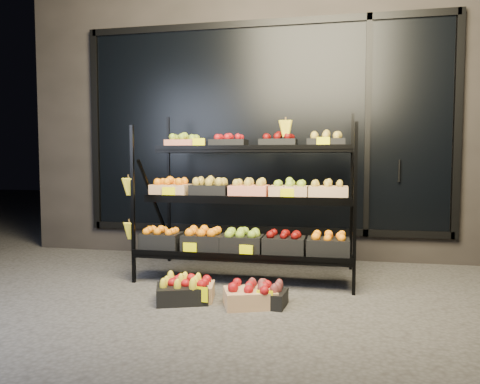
% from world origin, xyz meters
% --- Properties ---
extents(ground, '(24.00, 24.00, 0.00)m').
position_xyz_m(ground, '(0.00, 0.00, 0.00)').
color(ground, '#514F4C').
rests_on(ground, ground).
extents(building, '(6.00, 2.08, 3.50)m').
position_xyz_m(building, '(0.00, 2.59, 1.75)').
color(building, '#2D2826').
rests_on(building, ground).
extents(display_rack, '(2.18, 1.02, 1.69)m').
position_xyz_m(display_rack, '(-0.01, 0.60, 0.79)').
color(display_rack, black).
rests_on(display_rack, ground).
extents(tag_floor_a, '(0.13, 0.01, 0.12)m').
position_xyz_m(tag_floor_a, '(-0.19, -0.40, 0.06)').
color(tag_floor_a, '#F2F200').
rests_on(tag_floor_a, ground).
extents(tag_floor_b, '(0.13, 0.01, 0.12)m').
position_xyz_m(tag_floor_b, '(0.33, -0.40, 0.06)').
color(tag_floor_b, '#F2F200').
rests_on(tag_floor_b, ground).
extents(floor_crate_left, '(0.43, 0.35, 0.20)m').
position_xyz_m(floor_crate_left, '(-0.33, -0.23, 0.09)').
color(floor_crate_left, tan).
rests_on(floor_crate_left, ground).
extents(floor_crate_midleft, '(0.49, 0.43, 0.21)m').
position_xyz_m(floor_crate_midleft, '(-0.37, -0.32, 0.10)').
color(floor_crate_midleft, black).
rests_on(floor_crate_midleft, ground).
extents(floor_crate_midright, '(0.48, 0.42, 0.20)m').
position_xyz_m(floor_crate_midright, '(0.20, -0.31, 0.10)').
color(floor_crate_midright, tan).
rests_on(floor_crate_midright, ground).
extents(floor_crate_right, '(0.39, 0.30, 0.19)m').
position_xyz_m(floor_crate_right, '(0.30, -0.27, 0.09)').
color(floor_crate_right, black).
rests_on(floor_crate_right, ground).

